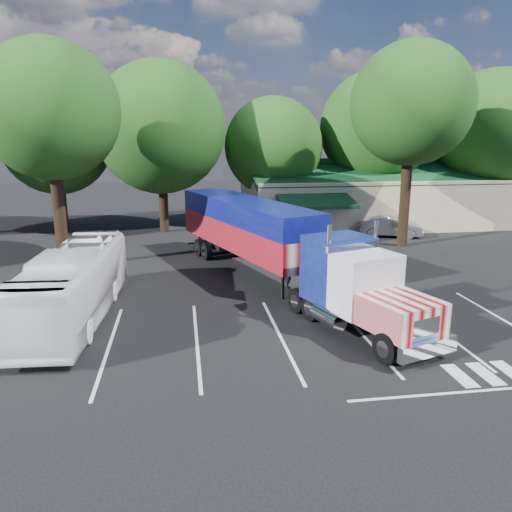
{
  "coord_description": "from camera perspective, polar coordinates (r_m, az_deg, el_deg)",
  "views": [
    {
      "loc": [
        -3.57,
        -23.56,
        7.59
      ],
      "look_at": [
        -0.21,
        -1.04,
        2.0
      ],
      "focal_mm": 35.0,
      "sensor_mm": 36.0,
      "label": 1
    }
  ],
  "objects": [
    {
      "name": "ground",
      "position": [
        25.0,
        0.11,
        -3.88
      ],
      "size": [
        120.0,
        120.0,
        0.0
      ],
      "primitive_type": "plane",
      "color": "black",
      "rests_on": "ground"
    },
    {
      "name": "event_hall",
      "position": [
        45.16,
        14.2,
        6.53
      ],
      "size": [
        24.2,
        14.12,
        5.55
      ],
      "color": "beige",
      "rests_on": "ground"
    },
    {
      "name": "tree_row_b",
      "position": [
        42.42,
        -21.86,
        12.21
      ],
      "size": [
        8.4,
        8.4,
        11.35
      ],
      "color": "black",
      "rests_on": "ground"
    },
    {
      "name": "tree_row_c",
      "position": [
        39.78,
        -10.9,
        14.2
      ],
      "size": [
        10.0,
        10.0,
        13.05
      ],
      "color": "black",
      "rests_on": "ground"
    },
    {
      "name": "tree_row_d",
      "position": [
        41.76,
        1.99,
        12.4
      ],
      "size": [
        8.0,
        8.0,
        10.6
      ],
      "color": "black",
      "rests_on": "ground"
    },
    {
      "name": "tree_row_e",
      "position": [
        44.74,
        13.65,
        14.05
      ],
      "size": [
        9.6,
        9.6,
        12.9
      ],
      "color": "black",
      "rests_on": "ground"
    },
    {
      "name": "tree_row_f",
      "position": [
        48.32,
        25.53,
        12.73
      ],
      "size": [
        10.4,
        10.4,
        13.0
      ],
      "color": "black",
      "rests_on": "ground"
    },
    {
      "name": "tree_near_left",
      "position": [
        30.38,
        -22.49,
        15.09
      ],
      "size": [
        7.6,
        7.6,
        12.65
      ],
      "color": "black",
      "rests_on": "ground"
    },
    {
      "name": "tree_near_right",
      "position": [
        35.47,
        17.37,
        16.22
      ],
      "size": [
        8.0,
        8.0,
        13.5
      ],
      "color": "black",
      "rests_on": "ground"
    },
    {
      "name": "semi_truck",
      "position": [
        25.62,
        1.43,
        2.1
      ],
      "size": [
        8.92,
        19.94,
        4.24
      ],
      "rotation": [
        0.0,
        0.0,
        0.33
      ],
      "color": "black",
      "rests_on": "ground"
    },
    {
      "name": "woman",
      "position": [
        25.04,
        3.74,
        -1.84
      ],
      "size": [
        0.54,
        0.7,
        1.71
      ],
      "primitive_type": "imported",
      "rotation": [
        0.0,
        0.0,
        1.35
      ],
      "color": "black",
      "rests_on": "ground"
    },
    {
      "name": "bicycle",
      "position": [
        27.12,
        11.36,
        -1.67
      ],
      "size": [
        0.86,
        1.91,
        0.97
      ],
      "primitive_type": "imported",
      "rotation": [
        0.0,
        0.0,
        -0.12
      ],
      "color": "black",
      "rests_on": "ground"
    },
    {
      "name": "tour_bus",
      "position": [
        22.18,
        -20.04,
        -3.04
      ],
      "size": [
        3.18,
        10.8,
        2.97
      ],
      "primitive_type": "imported",
      "rotation": [
        0.0,
        0.0,
        -0.07
      ],
      "color": "white",
      "rests_on": "ground"
    },
    {
      "name": "silver_sedan",
      "position": [
        39.1,
        15.14,
        3.26
      ],
      "size": [
        4.92,
        2.97,
        1.53
      ],
      "primitive_type": "imported",
      "rotation": [
        0.0,
        0.0,
        1.26
      ],
      "color": "#9D9EA4",
      "rests_on": "ground"
    }
  ]
}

